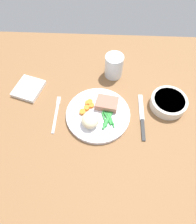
# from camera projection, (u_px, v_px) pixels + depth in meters

# --- Properties ---
(dining_table) EXTENTS (1.20, 0.90, 0.02)m
(dining_table) POSITION_uv_depth(u_px,v_px,m) (92.00, 110.00, 0.83)
(dining_table) COLOR brown
(dining_table) RESTS_ON ground
(dinner_plate) EXTENTS (0.24, 0.24, 0.02)m
(dinner_plate) POSITION_uv_depth(u_px,v_px,m) (98.00, 115.00, 0.80)
(dinner_plate) COLOR white
(dinner_plate) RESTS_ON dining_table
(meat_portion) EXTENTS (0.09, 0.07, 0.03)m
(meat_portion) POSITION_uv_depth(u_px,v_px,m) (107.00, 103.00, 0.80)
(meat_portion) COLOR #A86B56
(meat_portion) RESTS_ON dinner_plate
(mashed_potatoes) EXTENTS (0.06, 0.07, 0.05)m
(mashed_potatoes) POSITION_uv_depth(u_px,v_px,m) (91.00, 120.00, 0.75)
(mashed_potatoes) COLOR beige
(mashed_potatoes) RESTS_ON dinner_plate
(carrot_slices) EXTENTS (0.06, 0.07, 0.01)m
(carrot_slices) POSITION_uv_depth(u_px,v_px,m) (88.00, 106.00, 0.80)
(carrot_slices) COLOR orange
(carrot_slices) RESTS_ON dinner_plate
(green_beans) EXTENTS (0.05, 0.09, 0.01)m
(green_beans) POSITION_uv_depth(u_px,v_px,m) (108.00, 119.00, 0.78)
(green_beans) COLOR #2D8C38
(green_beans) RESTS_ON dinner_plate
(fork) EXTENTS (0.01, 0.17, 0.00)m
(fork) POSITION_uv_depth(u_px,v_px,m) (56.00, 114.00, 0.81)
(fork) COLOR silver
(fork) RESTS_ON dining_table
(knife) EXTENTS (0.02, 0.21, 0.01)m
(knife) POSITION_uv_depth(u_px,v_px,m) (142.00, 118.00, 0.80)
(knife) COLOR black
(knife) RESTS_ON dining_table
(water_glass) EXTENTS (0.08, 0.08, 0.10)m
(water_glass) POSITION_uv_depth(u_px,v_px,m) (114.00, 67.00, 0.88)
(water_glass) COLOR silver
(water_glass) RESTS_ON dining_table
(salad_bowl) EXTENTS (0.14, 0.14, 0.04)m
(salad_bowl) POSITION_uv_depth(u_px,v_px,m) (169.00, 102.00, 0.81)
(salad_bowl) COLOR silver
(salad_bowl) RESTS_ON dining_table
(napkin) EXTENTS (0.13, 0.14, 0.02)m
(napkin) POSITION_uv_depth(u_px,v_px,m) (29.00, 88.00, 0.87)
(napkin) COLOR white
(napkin) RESTS_ON dining_table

